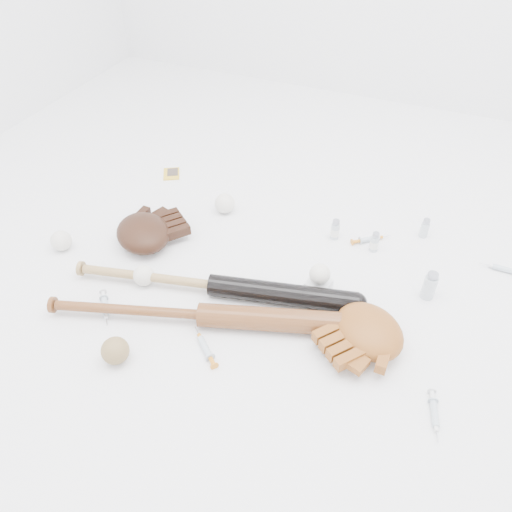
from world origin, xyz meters
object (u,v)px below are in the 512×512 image
at_px(bat_wood, 202,315).
at_px(pedestal, 318,286).
at_px(bat_dark, 213,285).
at_px(glove_dark, 143,233).

bearing_deg(bat_wood, pedestal, 25.79).
height_order(bat_dark, pedestal, bat_dark).
distance_m(bat_wood, pedestal, 0.38).
xyz_separation_m(bat_dark, pedestal, (0.30, 0.14, -0.01)).
bearing_deg(pedestal, glove_dark, -178.53).
distance_m(bat_wood, glove_dark, 0.43).
bearing_deg(bat_dark, bat_wood, -90.72).
bearing_deg(bat_dark, glove_dark, 146.48).
height_order(bat_dark, glove_dark, glove_dark).
bearing_deg(pedestal, bat_wood, -136.23).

